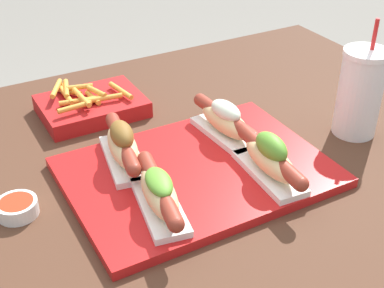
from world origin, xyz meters
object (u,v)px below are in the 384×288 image
Objects in this scene: hot_dog_2 at (123,145)px; drink_cup at (359,92)px; fries_basket at (91,105)px; serving_tray at (197,172)px; hot_dog_3 at (225,121)px; sauce_bowl at (17,207)px; hot_dog_0 at (159,193)px; hot_dog_1 at (270,158)px.

hot_dog_2 is 0.48m from drink_cup.
hot_dog_2 is 0.24m from fries_basket.
serving_tray is 0.13m from hot_dog_3.
sauce_bowl is at bearing -170.72° from hot_dog_2.
serving_tray is 2.27× the size of hot_dog_2.
hot_dog_0 is 0.47m from drink_cup.
hot_dog_3 reaches higher than sauce_bowl.
fries_basket is (0.02, 0.39, -0.03)m from hot_dog_0.
fries_basket reaches higher than sauce_bowl.
hot_dog_3 is at bearing 2.77° from sauce_bowl.
serving_tray is 2.24× the size of hot_dog_1.
serving_tray is 0.31m from sauce_bowl.
drink_cup is at bearing -18.81° from hot_dog_3.
hot_dog_1 reaches higher than fries_basket.
hot_dog_2 is at bearing 9.28° from sauce_bowl.
drink_cup reaches higher than hot_dog_2.
hot_dog_2 is (-0.11, 0.08, 0.04)m from serving_tray.
hot_dog_2 is 0.99× the size of hot_dog_3.
serving_tray is 2.27× the size of hot_dog_0.
drink_cup is (0.46, -0.10, 0.04)m from hot_dog_2.
fries_basket is at bearing 142.98° from drink_cup.
serving_tray is at bearing -145.49° from hot_dog_3.
drink_cup is at bearing -5.75° from sauce_bowl.
drink_cup reaches higher than hot_dog_1.
sauce_bowl is (-0.41, -0.02, -0.04)m from hot_dog_3.
sauce_bowl is 0.67m from drink_cup.
hot_dog_2 is 0.94× the size of fries_basket.
drink_cup reaches higher than hot_dog_3.
serving_tray is at bearing -74.87° from fries_basket.
hot_dog_0 is 0.24m from sauce_bowl.
hot_dog_3 reaches higher than hot_dog_0.
fries_basket is at bearing 105.13° from serving_tray.
sauce_bowl is 0.28× the size of drink_cup.
hot_dog_0 is 0.85× the size of drink_cup.
fries_basket is (0.22, 0.27, 0.01)m from sauce_bowl.
hot_dog_0 is 0.99× the size of hot_dog_1.
drink_cup is (0.25, -0.09, 0.04)m from hot_dog_3.
hot_dog_0 is 1.00× the size of hot_dog_2.
sauce_bowl is at bearing 174.25° from drink_cup.
hot_dog_3 is at bearing 34.51° from serving_tray.
hot_dog_3 is (0.10, 0.07, 0.04)m from serving_tray.
drink_cup is at bearing -12.17° from hot_dog_2.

